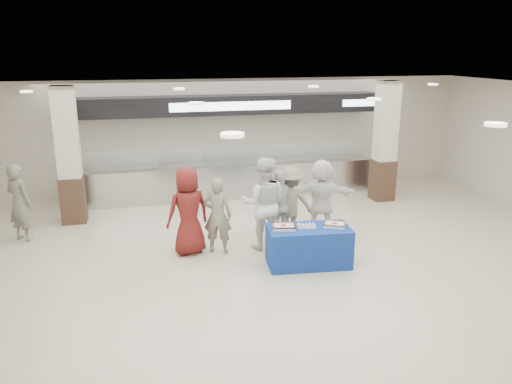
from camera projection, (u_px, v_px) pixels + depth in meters
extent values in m
plane|color=beige|center=(286.00, 280.00, 8.93)|extent=(14.00, 14.00, 0.00)
cube|color=#B6B9BE|center=(230.00, 181.00, 13.85)|extent=(8.00, 0.80, 0.90)
cube|color=#B6B9BE|center=(230.00, 164.00, 13.72)|extent=(8.00, 0.85, 0.04)
cube|color=white|center=(232.00, 155.00, 13.35)|extent=(7.60, 0.02, 0.50)
cube|color=black|center=(229.00, 105.00, 13.27)|extent=(8.40, 0.70, 0.50)
cube|color=silver|center=(231.00, 106.00, 12.93)|extent=(3.20, 0.03, 0.22)
cube|color=silver|center=(366.00, 103.00, 13.78)|extent=(1.40, 0.03, 0.18)
cube|color=#372419|center=(73.00, 199.00, 11.81)|extent=(0.55, 0.55, 1.10)
cube|color=beige|center=(66.00, 132.00, 11.37)|extent=(0.50, 0.50, 2.10)
cube|color=#372419|center=(382.00, 180.00, 13.59)|extent=(0.55, 0.55, 1.10)
cube|color=beige|center=(387.00, 121.00, 13.15)|extent=(0.50, 0.50, 2.10)
cube|color=#153B96|center=(309.00, 246.00, 9.47)|extent=(1.62, 0.92, 0.75)
cube|color=silver|center=(284.00, 227.00, 9.31)|extent=(0.47, 0.40, 0.06)
cube|color=#4D2C16|center=(284.00, 225.00, 9.30)|extent=(0.47, 0.40, 0.02)
cylinder|color=red|center=(284.00, 225.00, 9.30)|extent=(0.11, 0.11, 0.01)
cube|color=silver|center=(335.00, 225.00, 9.43)|extent=(0.49, 0.45, 0.06)
cube|color=#4D2C16|center=(335.00, 223.00, 9.42)|extent=(0.49, 0.45, 0.02)
cylinder|color=red|center=(335.00, 223.00, 9.42)|extent=(0.12, 0.12, 0.01)
cube|color=#B8B8BD|center=(306.00, 227.00, 9.39)|extent=(0.40, 0.33, 0.01)
imported|color=maroon|center=(188.00, 211.00, 9.88)|extent=(0.99, 0.79, 1.78)
imported|color=#676C5C|center=(218.00, 215.00, 9.95)|extent=(0.67, 0.55, 1.57)
imported|color=silver|center=(264.00, 204.00, 10.12)|extent=(1.09, 0.94, 1.92)
imported|color=silver|center=(280.00, 206.00, 10.51)|extent=(1.00, 0.70, 1.58)
imported|color=#676C5C|center=(290.00, 203.00, 10.67)|extent=(1.12, 0.75, 1.61)
imported|color=white|center=(321.00, 196.00, 11.06)|extent=(1.63, 0.85, 1.68)
imported|color=#676C5C|center=(19.00, 202.00, 10.58)|extent=(0.74, 0.70, 1.69)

